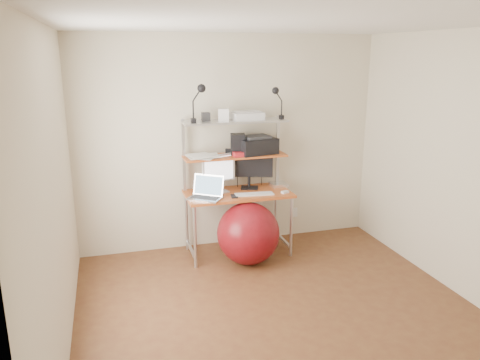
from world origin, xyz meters
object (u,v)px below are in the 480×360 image
object	(u,v)px
laptop	(207,193)
printer	(256,145)
monitor_black	(249,165)
exercise_ball	(248,233)
monitor_silver	(219,171)

from	to	relation	value
laptop	printer	bearing A→B (deg)	56.77
monitor_black	exercise_ball	world-z (taller)	monitor_black
monitor_silver	laptop	size ratio (longest dim) A/B	1.04
monitor_silver	monitor_black	distance (m)	0.38
monitor_black	printer	size ratio (longest dim) A/B	1.12
monitor_silver	printer	world-z (taller)	printer
monitor_black	printer	bearing A→B (deg)	19.99
monitor_silver	exercise_ball	world-z (taller)	monitor_silver
laptop	printer	size ratio (longest dim) A/B	0.92
monitor_silver	exercise_ball	size ratio (longest dim) A/B	0.67
monitor_black	laptop	bearing A→B (deg)	-137.62
laptop	exercise_ball	world-z (taller)	laptop
exercise_ball	laptop	bearing A→B (deg)	154.38
monitor_black	printer	distance (m)	0.25
monitor_black	printer	world-z (taller)	printer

